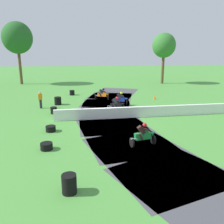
% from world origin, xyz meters
% --- Properties ---
extents(ground_plane, '(120.00, 120.00, 0.00)m').
position_xyz_m(ground_plane, '(0.00, 0.00, 0.00)').
color(ground_plane, '#4C933D').
extents(track_asphalt, '(9.67, 31.47, 0.01)m').
position_xyz_m(track_asphalt, '(1.08, 0.06, 0.00)').
color(track_asphalt, '#47474C').
rests_on(track_asphalt, ground).
extents(safety_barrier, '(19.35, 1.30, 0.90)m').
position_xyz_m(safety_barrier, '(5.20, 0.27, 0.45)').
color(safety_barrier, white).
rests_on(safety_barrier, ground).
extents(motorcycle_lead_orange, '(1.72, 1.07, 1.42)m').
position_xyz_m(motorcycle_lead_orange, '(-0.02, 7.28, 0.63)').
color(motorcycle_lead_orange, black).
rests_on(motorcycle_lead_orange, ground).
extents(motorcycle_chase_blue, '(1.71, 0.92, 1.42)m').
position_xyz_m(motorcycle_chase_blue, '(1.62, 4.47, 0.66)').
color(motorcycle_chase_blue, black).
rests_on(motorcycle_chase_blue, ground).
extents(motorcycle_trailing_black, '(1.68, 0.81, 1.43)m').
position_xyz_m(motorcycle_trailing_black, '(0.93, 2.18, 0.64)').
color(motorcycle_trailing_black, black).
rests_on(motorcycle_trailing_black, ground).
extents(motorcycle_fourth_green, '(1.68, 0.96, 1.42)m').
position_xyz_m(motorcycle_fourth_green, '(1.57, -5.84, 0.66)').
color(motorcycle_fourth_green, black).
rests_on(motorcycle_fourth_green, ground).
extents(tire_stack_near, '(0.61, 0.61, 0.60)m').
position_xyz_m(tire_stack_near, '(-3.60, 10.53, 0.30)').
color(tire_stack_near, black).
rests_on(tire_stack_near, ground).
extents(tire_stack_mid_a, '(0.70, 0.70, 0.80)m').
position_xyz_m(tire_stack_mid_a, '(-4.76, 5.48, 0.40)').
color(tire_stack_mid_a, black).
rests_on(tire_stack_mid_a, ground).
extents(tire_stack_mid_b, '(0.56, 0.56, 0.60)m').
position_xyz_m(tire_stack_mid_b, '(-4.74, 2.00, 0.30)').
color(tire_stack_mid_b, black).
rests_on(tire_stack_mid_b, ground).
extents(tire_stack_far, '(0.69, 0.69, 0.40)m').
position_xyz_m(tire_stack_far, '(-4.34, -2.75, 0.20)').
color(tire_stack_far, black).
rests_on(tire_stack_far, ground).
extents(tire_stack_extra_a, '(0.70, 0.70, 0.40)m').
position_xyz_m(tire_stack_extra_a, '(-4.14, -5.87, 0.20)').
color(tire_stack_extra_a, black).
rests_on(tire_stack_extra_a, ground).
extents(tire_stack_extra_b, '(0.61, 0.61, 0.80)m').
position_xyz_m(tire_stack_extra_b, '(-2.53, -10.29, 0.40)').
color(tire_stack_extra_b, black).
rests_on(tire_stack_extra_b, ground).
extents(track_marshal, '(0.34, 0.24, 1.63)m').
position_xyz_m(track_marshal, '(-6.23, 4.11, 0.82)').
color(track_marshal, '#232328').
rests_on(track_marshal, ground).
extents(traffic_cone, '(0.28, 0.28, 0.44)m').
position_xyz_m(traffic_cone, '(5.91, 7.08, 0.22)').
color(traffic_cone, orange).
rests_on(traffic_cone, ground).
extents(tree_far_left, '(3.69, 3.69, 7.99)m').
position_xyz_m(tree_far_left, '(10.59, 19.17, 5.99)').
color(tree_far_left, brown).
rests_on(tree_far_left, ground).
extents(tree_far_right, '(4.63, 4.63, 9.62)m').
position_xyz_m(tree_far_right, '(-12.28, 20.86, 7.14)').
color(tree_far_right, brown).
rests_on(tree_far_right, ground).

